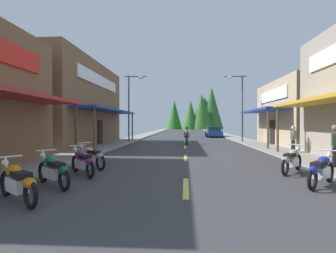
{
  "coord_description": "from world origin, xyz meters",
  "views": [
    {
      "loc": [
        -0.02,
        0.08,
        1.84
      ],
      "look_at": [
        -1.79,
        27.26,
        1.51
      ],
      "focal_mm": 28.13,
      "sensor_mm": 36.0,
      "label": 1
    }
  ],
  "objects_px": {
    "parked_car_curbside": "(214,132)",
    "motorcycle_parked_left_0": "(18,181)",
    "motorcycle_parked_right_2": "(321,170)",
    "motorcycle_parked_right_3": "(292,160)",
    "motorcycle_parked_left_1": "(53,170)",
    "rider_cruising_lead": "(187,137)",
    "pedestrian_browsing": "(335,144)",
    "motorcycle_parked_left_3": "(91,156)",
    "streetlamp_right": "(239,99)",
    "streetlamp_left": "(132,99)",
    "pedestrian_by_shop": "(293,138)",
    "motorcycle_parked_left_2": "(83,161)"
  },
  "relations": [
    {
      "from": "streetlamp_left",
      "to": "motorcycle_parked_left_3",
      "type": "xyz_separation_m",
      "value": [
        1.23,
        -14.35,
        -3.66
      ]
    },
    {
      "from": "motorcycle_parked_right_2",
      "to": "pedestrian_by_shop",
      "type": "height_order",
      "value": "pedestrian_by_shop"
    },
    {
      "from": "motorcycle_parked_right_3",
      "to": "motorcycle_parked_left_0",
      "type": "distance_m",
      "value": 8.86
    },
    {
      "from": "pedestrian_browsing",
      "to": "motorcycle_parked_left_0",
      "type": "bearing_deg",
      "value": 75.87
    },
    {
      "from": "streetlamp_right",
      "to": "parked_car_curbside",
      "type": "xyz_separation_m",
      "value": [
        -1.29,
        10.15,
        -3.46
      ]
    },
    {
      "from": "motorcycle_parked_right_2",
      "to": "motorcycle_parked_left_0",
      "type": "height_order",
      "value": "same"
    },
    {
      "from": "streetlamp_left",
      "to": "motorcycle_parked_right_2",
      "type": "bearing_deg",
      "value": -61.96
    },
    {
      "from": "motorcycle_parked_right_2",
      "to": "pedestrian_by_shop",
      "type": "relative_size",
      "value": 0.96
    },
    {
      "from": "motorcycle_parked_left_2",
      "to": "pedestrian_browsing",
      "type": "xyz_separation_m",
      "value": [
        9.49,
        1.64,
        0.55
      ]
    },
    {
      "from": "motorcycle_parked_left_1",
      "to": "motorcycle_parked_left_0",
      "type": "bearing_deg",
      "value": 128.11
    },
    {
      "from": "motorcycle_parked_left_2",
      "to": "motorcycle_parked_left_3",
      "type": "relative_size",
      "value": 0.99
    },
    {
      "from": "motorcycle_parked_right_3",
      "to": "parked_car_curbside",
      "type": "xyz_separation_m",
      "value": [
        -0.13,
        25.48,
        0.2
      ]
    },
    {
      "from": "streetlamp_left",
      "to": "rider_cruising_lead",
      "type": "bearing_deg",
      "value": -22.13
    },
    {
      "from": "motorcycle_parked_left_3",
      "to": "motorcycle_parked_right_2",
      "type": "bearing_deg",
      "value": -157.67
    },
    {
      "from": "motorcycle_parked_right_3",
      "to": "motorcycle_parked_left_0",
      "type": "relative_size",
      "value": 0.99
    },
    {
      "from": "motorcycle_parked_left_0",
      "to": "rider_cruising_lead",
      "type": "height_order",
      "value": "rider_cruising_lead"
    },
    {
      "from": "motorcycle_parked_right_2",
      "to": "parked_car_curbside",
      "type": "distance_m",
      "value": 27.56
    },
    {
      "from": "motorcycle_parked_left_2",
      "to": "parked_car_curbside",
      "type": "bearing_deg",
      "value": -56.95
    },
    {
      "from": "streetlamp_left",
      "to": "pedestrian_by_shop",
      "type": "distance_m",
      "value": 14.83
    },
    {
      "from": "rider_cruising_lead",
      "to": "pedestrian_browsing",
      "type": "height_order",
      "value": "pedestrian_browsing"
    },
    {
      "from": "motorcycle_parked_left_3",
      "to": "motorcycle_parked_right_3",
      "type": "bearing_deg",
      "value": -143.04
    },
    {
      "from": "motorcycle_parked_left_1",
      "to": "motorcycle_parked_left_3",
      "type": "bearing_deg",
      "value": -48.92
    },
    {
      "from": "motorcycle_parked_right_3",
      "to": "motorcycle_parked_left_3",
      "type": "bearing_deg",
      "value": 124.53
    },
    {
      "from": "parked_car_curbside",
      "to": "motorcycle_parked_left_0",
      "type": "bearing_deg",
      "value": 165.51
    },
    {
      "from": "motorcycle_parked_left_3",
      "to": "parked_car_curbside",
      "type": "bearing_deg",
      "value": -66.35
    },
    {
      "from": "streetlamp_left",
      "to": "pedestrian_browsing",
      "type": "height_order",
      "value": "streetlamp_left"
    },
    {
      "from": "motorcycle_parked_right_2",
      "to": "parked_car_curbside",
      "type": "relative_size",
      "value": 0.38
    },
    {
      "from": "motorcycle_parked_left_1",
      "to": "motorcycle_parked_left_2",
      "type": "height_order",
      "value": "same"
    },
    {
      "from": "rider_cruising_lead",
      "to": "pedestrian_browsing",
      "type": "bearing_deg",
      "value": -153.18
    },
    {
      "from": "motorcycle_parked_right_3",
      "to": "motorcycle_parked_left_2",
      "type": "height_order",
      "value": "same"
    },
    {
      "from": "streetlamp_left",
      "to": "motorcycle_parked_left_3",
      "type": "relative_size",
      "value": 3.8
    },
    {
      "from": "rider_cruising_lead",
      "to": "pedestrian_by_shop",
      "type": "bearing_deg",
      "value": -136.02
    },
    {
      "from": "motorcycle_parked_right_3",
      "to": "pedestrian_browsing",
      "type": "bearing_deg",
      "value": -31.33
    },
    {
      "from": "motorcycle_parked_left_2",
      "to": "pedestrian_by_shop",
      "type": "height_order",
      "value": "pedestrian_by_shop"
    },
    {
      "from": "streetlamp_left",
      "to": "rider_cruising_lead",
      "type": "xyz_separation_m",
      "value": [
        5.21,
        -2.12,
        -3.5
      ]
    },
    {
      "from": "motorcycle_parked_left_3",
      "to": "streetlamp_right",
      "type": "bearing_deg",
      "value": -80.42
    },
    {
      "from": "streetlamp_right",
      "to": "motorcycle_parked_left_3",
      "type": "distance_m",
      "value": 17.69
    },
    {
      "from": "pedestrian_by_shop",
      "to": "pedestrian_browsing",
      "type": "distance_m",
      "value": 5.28
    },
    {
      "from": "motorcycle_parked_left_3",
      "to": "pedestrian_by_shop",
      "type": "distance_m",
      "value": 11.59
    },
    {
      "from": "motorcycle_parked_left_0",
      "to": "pedestrian_browsing",
      "type": "relative_size",
      "value": 0.99
    },
    {
      "from": "streetlamp_left",
      "to": "motorcycle_parked_right_2",
      "type": "height_order",
      "value": "streetlamp_left"
    },
    {
      "from": "motorcycle_parked_left_1",
      "to": "pedestrian_by_shop",
      "type": "height_order",
      "value": "pedestrian_by_shop"
    },
    {
      "from": "streetlamp_right",
      "to": "motorcycle_parked_left_1",
      "type": "bearing_deg",
      "value": -116.44
    },
    {
      "from": "motorcycle_parked_right_3",
      "to": "motorcycle_parked_left_1",
      "type": "relative_size",
      "value": 1.03
    },
    {
      "from": "motorcycle_parked_right_2",
      "to": "motorcycle_parked_left_3",
      "type": "relative_size",
      "value": 0.97
    },
    {
      "from": "motorcycle_parked_right_2",
      "to": "motorcycle_parked_left_3",
      "type": "distance_m",
      "value": 8.22
    },
    {
      "from": "rider_cruising_lead",
      "to": "pedestrian_by_shop",
      "type": "height_order",
      "value": "pedestrian_by_shop"
    },
    {
      "from": "motorcycle_parked_right_3",
      "to": "parked_car_curbside",
      "type": "height_order",
      "value": "parked_car_curbside"
    },
    {
      "from": "streetlamp_right",
      "to": "pedestrian_browsing",
      "type": "xyz_separation_m",
      "value": [
        0.76,
        -14.61,
        -3.1
      ]
    },
    {
      "from": "motorcycle_parked_left_1",
      "to": "motorcycle_parked_left_3",
      "type": "distance_m",
      "value": 3.13
    }
  ]
}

